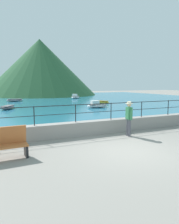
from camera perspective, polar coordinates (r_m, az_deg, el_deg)
ground_plane at (r=8.72m, az=10.63°, el=-10.11°), size 120.00×120.00×0.00m
promenade_wall at (r=11.30m, az=1.18°, el=-4.07°), size 20.00×0.56×0.70m
railing at (r=11.15m, az=1.20°, el=0.87°), size 18.44×0.04×0.90m
lake_water at (r=33.04m, az=-16.41°, el=2.75°), size 64.00×44.32×0.06m
hill_main at (r=50.47m, az=-12.94°, el=11.43°), size 24.93×24.93×12.37m
bench_main at (r=8.14m, az=-22.17°, el=-7.74°), size 1.72×0.62×1.13m
person_walking at (r=10.92m, az=10.37°, el=-1.25°), size 0.38×0.56×1.75m
boat_1 at (r=23.15m, az=-20.83°, el=1.19°), size 1.90×2.45×0.36m
boat_2 at (r=23.04m, az=1.92°, el=1.83°), size 2.36×1.07×0.76m
boat_3 at (r=27.88m, az=3.05°, el=2.68°), size 2.05×2.40×0.36m
boat_5 at (r=37.20m, az=-3.78°, el=4.01°), size 2.33×2.19×0.76m
boat_6 at (r=32.73m, az=-19.19°, el=3.00°), size 2.34×1.00×0.36m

